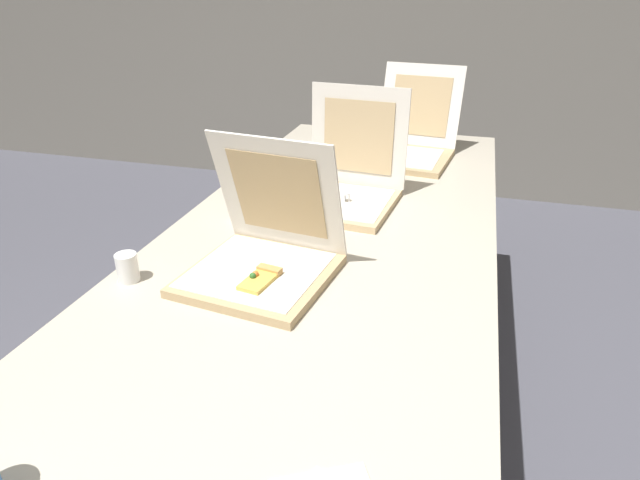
{
  "coord_description": "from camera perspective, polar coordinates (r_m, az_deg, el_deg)",
  "views": [
    {
      "loc": [
        0.37,
        -0.74,
        1.41
      ],
      "look_at": [
        0.02,
        0.48,
        0.79
      ],
      "focal_mm": 30.65,
      "sensor_mm": 36.0,
      "label": 1
    }
  ],
  "objects": [
    {
      "name": "cup_white_mid",
      "position": [
        1.69,
        -8.47,
        3.33
      ],
      "size": [
        0.05,
        0.05,
        0.07
      ],
      "primitive_type": "cylinder",
      "color": "white",
      "rests_on": "table"
    },
    {
      "name": "cup_white_far",
      "position": [
        2.01,
        -1.4,
        7.31
      ],
      "size": [
        0.05,
        0.05,
        0.07
      ],
      "primitive_type": "cylinder",
      "color": "white",
      "rests_on": "table"
    },
    {
      "name": "cup_white_near_left",
      "position": [
        1.41,
        -19.47,
        -2.72
      ],
      "size": [
        0.05,
        0.05,
        0.07
      ],
      "primitive_type": "cylinder",
      "color": "white",
      "rests_on": "table"
    },
    {
      "name": "pizza_box_middle",
      "position": [
        1.8,
        2.5,
        5.52
      ],
      "size": [
        0.37,
        0.38,
        0.36
      ],
      "rotation": [
        0.0,
        0.0,
        -0.09
      ],
      "color": "tan",
      "rests_on": "table"
    },
    {
      "name": "pizza_box_front",
      "position": [
        1.36,
        -5.93,
        -1.77
      ],
      "size": [
        0.38,
        0.38,
        0.34
      ],
      "rotation": [
        0.0,
        0.0,
        -0.13
      ],
      "color": "tan",
      "rests_on": "table"
    },
    {
      "name": "pizza_box_back",
      "position": [
        2.29,
        9.26,
        9.69
      ],
      "size": [
        0.38,
        0.46,
        0.35
      ],
      "rotation": [
        0.0,
        0.0,
        -0.12
      ],
      "color": "tan",
      "rests_on": "table"
    },
    {
      "name": "table",
      "position": [
        1.62,
        1.05,
        -0.49
      ],
      "size": [
        0.94,
        2.39,
        0.73
      ],
      "color": "#BCB29E",
      "rests_on": "ground"
    }
  ]
}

